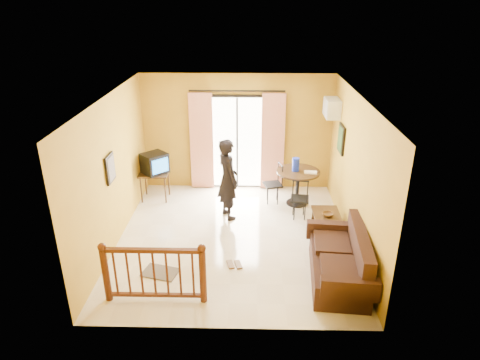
{
  "coord_description": "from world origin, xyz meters",
  "views": [
    {
      "loc": [
        0.3,
        -7.3,
        4.44
      ],
      "look_at": [
        0.12,
        0.2,
        1.17
      ],
      "focal_mm": 32.0,
      "sensor_mm": 36.0,
      "label": 1
    }
  ],
  "objects_px": {
    "sofa": "(342,262)",
    "standing_person": "(228,179)",
    "television": "(155,163)",
    "dining_table": "(298,178)",
    "coffee_table": "(327,222)"
  },
  "relations": [
    {
      "from": "television",
      "to": "sofa",
      "type": "xyz_separation_m",
      "value": [
        3.73,
        -3.03,
        -0.56
      ]
    },
    {
      "from": "coffee_table",
      "to": "standing_person",
      "type": "xyz_separation_m",
      "value": [
        -2.0,
        0.73,
        0.6
      ]
    },
    {
      "from": "sofa",
      "to": "standing_person",
      "type": "distance_m",
      "value": 3.02
    },
    {
      "from": "television",
      "to": "dining_table",
      "type": "height_order",
      "value": "television"
    },
    {
      "from": "sofa",
      "to": "standing_person",
      "type": "height_order",
      "value": "standing_person"
    },
    {
      "from": "television",
      "to": "dining_table",
      "type": "relative_size",
      "value": 0.71
    },
    {
      "from": "standing_person",
      "to": "television",
      "type": "bearing_deg",
      "value": 36.72
    },
    {
      "from": "dining_table",
      "to": "coffee_table",
      "type": "height_order",
      "value": "dining_table"
    },
    {
      "from": "television",
      "to": "coffee_table",
      "type": "height_order",
      "value": "television"
    },
    {
      "from": "television",
      "to": "standing_person",
      "type": "xyz_separation_m",
      "value": [
        1.71,
        -0.84,
        -0.02
      ]
    },
    {
      "from": "television",
      "to": "coffee_table",
      "type": "distance_m",
      "value": 4.08
    },
    {
      "from": "dining_table",
      "to": "sofa",
      "type": "bearing_deg",
      "value": -80.74
    },
    {
      "from": "dining_table",
      "to": "coffee_table",
      "type": "distance_m",
      "value": 1.5
    },
    {
      "from": "coffee_table",
      "to": "standing_person",
      "type": "relative_size",
      "value": 0.54
    },
    {
      "from": "coffee_table",
      "to": "television",
      "type": "bearing_deg",
      "value": 157.11
    }
  ]
}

